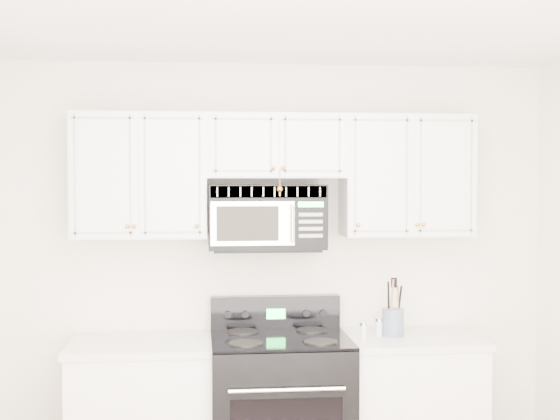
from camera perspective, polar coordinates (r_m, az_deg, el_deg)
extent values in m
cube|color=white|center=(3.28, 2.37, 15.03)|extent=(3.50, 3.50, 0.01)
cube|color=white|center=(4.98, -0.52, -4.35)|extent=(3.50, 0.01, 2.60)
cube|color=silver|center=(4.72, -10.02, -9.67)|extent=(0.86, 0.65, 0.04)
cube|color=silver|center=(4.99, 9.33, -14.47)|extent=(0.82, 0.63, 0.88)
cube|color=silver|center=(4.87, 9.36, -9.29)|extent=(0.86, 0.65, 0.04)
cube|color=black|center=(4.81, 0.01, -14.83)|extent=(0.82, 0.70, 0.92)
cylinder|color=silver|center=(4.37, 0.53, -13.03)|extent=(0.65, 0.02, 0.02)
cube|color=black|center=(4.69, 0.01, -9.39)|extent=(0.82, 0.70, 0.02)
cube|color=black|center=(4.98, -0.35, -7.52)|extent=(0.82, 0.08, 0.22)
cube|color=#2DFE55|center=(4.93, -0.30, -7.61)|extent=(0.12, 0.00, 0.06)
cube|color=silver|center=(4.77, -10.21, 2.49)|extent=(0.80, 0.33, 0.75)
cube|color=silver|center=(4.92, 9.21, 2.49)|extent=(0.80, 0.33, 0.75)
cube|color=silver|center=(4.78, -0.35, 4.68)|extent=(0.84, 0.33, 0.39)
sphere|color=#C28034|center=(4.59, -10.61, -1.19)|extent=(0.03, 0.03, 0.03)
sphere|color=#C28034|center=(4.58, -6.11, -1.17)|extent=(0.03, 0.03, 0.03)
sphere|color=#C28034|center=(4.67, 5.75, -1.10)|extent=(0.03, 0.03, 0.03)
sphere|color=#C28034|center=(4.76, 10.00, -1.06)|extent=(0.03, 0.03, 0.03)
sphere|color=#C28034|center=(4.59, -0.50, 3.10)|extent=(0.03, 0.03, 0.03)
sphere|color=#C28034|center=(4.59, 0.25, 3.10)|extent=(0.03, 0.03, 0.03)
cylinder|color=#B83C21|center=(4.59, -0.01, 2.36)|extent=(0.01, 0.00, 0.12)
sphere|color=#C28034|center=(4.59, -0.01, 1.55)|extent=(0.04, 0.04, 0.04)
cube|color=black|center=(4.77, -1.00, -0.47)|extent=(0.71, 0.35, 0.39)
cube|color=#A09F9D|center=(4.59, -0.82, 1.34)|extent=(0.69, 0.01, 0.07)
cube|color=silver|center=(4.58, -2.01, -0.99)|extent=(0.50, 0.01, 0.26)
cube|color=black|center=(4.57, -2.38, -1.00)|extent=(0.37, 0.01, 0.20)
cube|color=black|center=(4.62, 2.26, -0.97)|extent=(0.19, 0.01, 0.26)
cube|color=#2DFE55|center=(4.60, 2.27, 0.41)|extent=(0.15, 0.00, 0.03)
cylinder|color=silver|center=(4.57, 0.94, -1.00)|extent=(0.02, 0.02, 0.22)
cylinder|color=slate|center=(4.83, 8.25, -8.14)|extent=(0.13, 0.13, 0.17)
cylinder|color=#945B34|center=(4.83, 8.68, -7.18)|extent=(0.01, 0.01, 0.29)
cylinder|color=black|center=(4.84, 7.96, -7.01)|extent=(0.01, 0.01, 0.31)
cylinder|color=#945B34|center=(4.78, 8.15, -7.00)|extent=(0.01, 0.01, 0.33)
cylinder|color=black|center=(4.83, 8.68, -7.18)|extent=(0.01, 0.01, 0.29)
cylinder|color=silver|center=(4.70, 6.12, -8.91)|extent=(0.04, 0.04, 0.09)
cylinder|color=silver|center=(4.69, 6.12, -8.29)|extent=(0.04, 0.04, 0.02)
cylinder|color=silver|center=(4.82, 7.25, -8.62)|extent=(0.04, 0.04, 0.09)
cylinder|color=silver|center=(4.81, 7.26, -7.98)|extent=(0.05, 0.05, 0.02)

